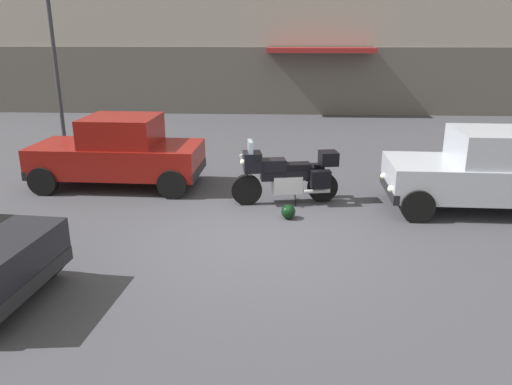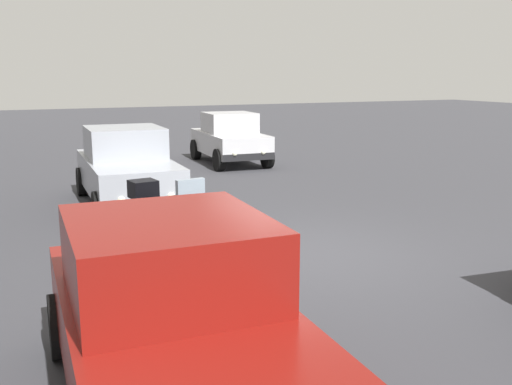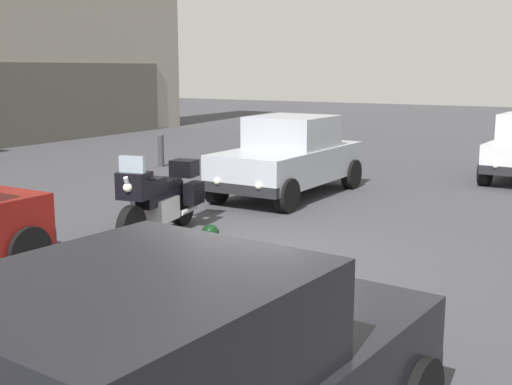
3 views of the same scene
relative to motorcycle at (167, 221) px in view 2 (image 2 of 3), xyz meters
name	(u,v)px [view 2 (image 2 of 3)]	position (x,y,z in m)	size (l,w,h in m)	color
ground_plane	(300,255)	(-0.55, -1.92, -0.62)	(80.00, 80.00, 0.00)	#38383D
motorcycle	(167,221)	(0.00, 0.00, 0.00)	(2.25, 0.93, 1.36)	black
helmet	(227,244)	(0.02, -0.94, -0.48)	(0.28, 0.28, 0.28)	black
car_hatchback_near	(127,167)	(3.97, -0.24, 0.19)	(3.92, 1.89, 1.64)	#9EA3AD
car_compact_side	(230,139)	(8.44, -4.33, 0.15)	(3.54, 1.86, 1.56)	silver
car_wagon_end	(174,323)	(-3.87, 1.02, 0.19)	(3.92, 1.89, 1.64)	maroon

